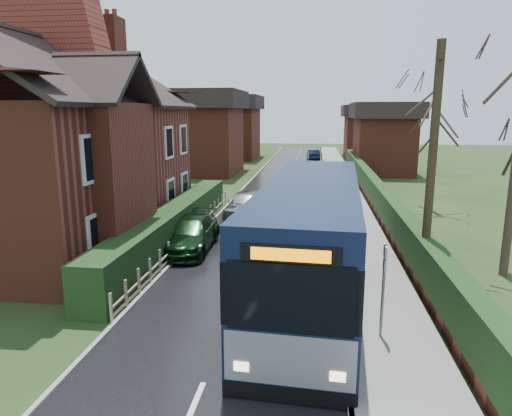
# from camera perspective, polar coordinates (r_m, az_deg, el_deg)

# --- Properties ---
(ground) EXTENTS (140.00, 140.00, 0.00)m
(ground) POSITION_cam_1_polar(r_m,az_deg,el_deg) (15.22, -1.64, -10.02)
(ground) COLOR #30451D
(ground) RESTS_ON ground
(road) EXTENTS (6.00, 100.00, 0.02)m
(road) POSITION_cam_1_polar(r_m,az_deg,el_deg) (24.70, 1.99, -1.35)
(road) COLOR black
(road) RESTS_ON ground
(pavement) EXTENTS (2.50, 100.00, 0.14)m
(pavement) POSITION_cam_1_polar(r_m,az_deg,el_deg) (24.67, 11.87, -1.48)
(pavement) COLOR slate
(pavement) RESTS_ON ground
(kerb_right) EXTENTS (0.12, 100.00, 0.14)m
(kerb_right) POSITION_cam_1_polar(r_m,az_deg,el_deg) (24.60, 9.09, -1.41)
(kerb_right) COLOR gray
(kerb_right) RESTS_ON ground
(kerb_left) EXTENTS (0.12, 100.00, 0.10)m
(kerb_left) POSITION_cam_1_polar(r_m,az_deg,el_deg) (25.16, -4.94, -1.05)
(kerb_left) COLOR gray
(kerb_left) RESTS_ON ground
(front_hedge) EXTENTS (1.20, 16.00, 1.60)m
(front_hedge) POSITION_cam_1_polar(r_m,az_deg,el_deg) (20.50, -10.27, -2.05)
(front_hedge) COLOR black
(front_hedge) RESTS_ON ground
(picket_fence) EXTENTS (0.10, 16.00, 0.90)m
(picket_fence) POSITION_cam_1_polar(r_m,az_deg,el_deg) (20.38, -8.22, -3.08)
(picket_fence) COLOR tan
(picket_fence) RESTS_ON ground
(right_wall_hedge) EXTENTS (0.60, 50.00, 1.80)m
(right_wall_hedge) POSITION_cam_1_polar(r_m,az_deg,el_deg) (24.65, 15.56, 0.58)
(right_wall_hedge) COLOR maroon
(right_wall_hedge) RESTS_ON ground
(brick_house) EXTENTS (9.30, 14.60, 10.30)m
(brick_house) POSITION_cam_1_polar(r_m,az_deg,el_deg) (21.73, -23.16, 7.53)
(brick_house) COLOR maroon
(brick_house) RESTS_ON ground
(bus) EXTENTS (3.42, 12.01, 3.61)m
(bus) POSITION_cam_1_polar(r_m,az_deg,el_deg) (14.44, 6.96, -3.84)
(bus) COLOR #0E1832
(bus) RESTS_ON ground
(car_silver) EXTENTS (2.12, 4.41, 1.45)m
(car_silver) POSITION_cam_1_polar(r_m,az_deg,el_deg) (25.04, -1.34, 0.51)
(car_silver) COLOR #9E9EA2
(car_silver) RESTS_ON ground
(car_green) EXTENTS (1.98, 4.74, 1.37)m
(car_green) POSITION_cam_1_polar(r_m,az_deg,el_deg) (19.32, -8.31, -3.20)
(car_green) COLOR black
(car_green) RESTS_ON ground
(car_distant) EXTENTS (1.72, 3.90, 1.24)m
(car_distant) POSITION_cam_1_polar(r_m,az_deg,el_deg) (55.28, 7.17, 6.61)
(car_distant) COLOR black
(car_distant) RESTS_ON ground
(bus_stop_sign) EXTENTS (0.07, 0.38, 2.55)m
(bus_stop_sign) POSITION_cam_1_polar(r_m,az_deg,el_deg) (11.78, 15.68, -8.44)
(bus_stop_sign) COLOR slate
(bus_stop_sign) RESTS_ON ground
(telegraph_pole) EXTENTS (0.27, 1.00, 7.76)m
(telegraph_pole) POSITION_cam_1_polar(r_m,az_deg,el_deg) (15.06, 21.07, 4.42)
(telegraph_pole) COLOR black
(telegraph_pole) RESTS_ON ground
(tree_right_far) EXTENTS (4.25, 4.25, 8.22)m
(tree_right_far) POSITION_cam_1_polar(r_m,az_deg,el_deg) (28.41, 21.66, 12.04)
(tree_right_far) COLOR #33291E
(tree_right_far) RESTS_ON ground
(tree_house_side) EXTENTS (4.26, 4.26, 9.67)m
(tree_house_side) POSITION_cam_1_polar(r_m,az_deg,el_deg) (29.61, -24.53, 13.88)
(tree_house_side) COLOR #372B20
(tree_house_side) RESTS_ON ground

